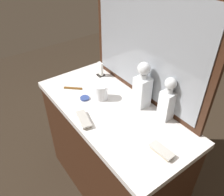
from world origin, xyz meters
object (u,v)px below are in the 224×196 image
object	(u,v)px
crystal_tumbler_center	(101,92)
porcelain_dish	(85,98)
silver_brush_far_right	(83,119)
napkin_holder	(101,70)
crystal_decanter_far_left	(142,89)
crystal_decanter_left	(167,103)
silver_brush_far_left	(162,151)
tortoiseshell_comb	(73,88)

from	to	relation	value
crystal_tumbler_center	porcelain_dish	bearing A→B (deg)	-121.77
silver_brush_far_right	napkin_holder	world-z (taller)	napkin_holder
silver_brush_far_right	porcelain_dish	xyz separation A→B (m)	(-0.18, 0.12, -0.01)
crystal_decanter_far_left	napkin_holder	distance (m)	0.46
porcelain_dish	crystal_decanter_far_left	bearing A→B (deg)	44.30
crystal_decanter_left	crystal_tumbler_center	xyz separation A→B (m)	(-0.39, -0.20, -0.07)
silver_brush_far_right	porcelain_dish	size ratio (longest dim) A/B	2.65
crystal_decanter_far_left	crystal_tumbler_center	bearing A→B (deg)	-141.50
silver_brush_far_left	porcelain_dish	bearing A→B (deg)	-172.58
crystal_tumbler_center	tortoiseshell_comb	size ratio (longest dim) A/B	0.93
crystal_decanter_far_left	crystal_tumbler_center	world-z (taller)	crystal_decanter_far_left
crystal_decanter_left	silver_brush_far_left	size ratio (longest dim) A/B	2.04
napkin_holder	crystal_decanter_far_left	bearing A→B (deg)	0.78
crystal_decanter_far_left	napkin_holder	size ratio (longest dim) A/B	2.79
crystal_decanter_far_left	silver_brush_far_right	size ratio (longest dim) A/B	1.88
crystal_tumbler_center	napkin_holder	xyz separation A→B (m)	(-0.25, 0.16, 0.00)
silver_brush_far_left	silver_brush_far_right	xyz separation A→B (m)	(-0.44, -0.20, 0.00)
crystal_decanter_left	silver_brush_far_right	size ratio (longest dim) A/B	1.71
crystal_decanter_far_left	crystal_tumbler_center	xyz separation A→B (m)	(-0.21, -0.17, -0.08)
napkin_holder	porcelain_dish	bearing A→B (deg)	-53.73
porcelain_dish	napkin_holder	bearing A→B (deg)	126.27
crystal_decanter_far_left	crystal_decanter_left	bearing A→B (deg)	10.84
crystal_decanter_left	porcelain_dish	size ratio (longest dim) A/B	4.52
porcelain_dish	tortoiseshell_comb	distance (m)	0.16
crystal_decanter_left	crystal_tumbler_center	size ratio (longest dim) A/B	2.75
crystal_decanter_left	silver_brush_far_right	bearing A→B (deg)	-122.63
crystal_decanter_left	tortoiseshell_comb	distance (m)	0.68
silver_brush_far_left	napkin_holder	distance (m)	0.83
crystal_decanter_far_left	napkin_holder	world-z (taller)	crystal_decanter_far_left
silver_brush_far_right	napkin_holder	distance (m)	0.53
crystal_tumbler_center	silver_brush_far_right	size ratio (longest dim) A/B	0.62
silver_brush_far_right	tortoiseshell_comb	bearing A→B (deg)	161.46
crystal_decanter_far_left	silver_brush_far_left	size ratio (longest dim) A/B	2.24
crystal_decanter_far_left	porcelain_dish	world-z (taller)	crystal_decanter_far_left
napkin_holder	crystal_decanter_left	bearing A→B (deg)	3.64
crystal_decanter_left	napkin_holder	world-z (taller)	crystal_decanter_left
crystal_tumbler_center	porcelain_dish	distance (m)	0.12
crystal_decanter_far_left	silver_brush_far_right	world-z (taller)	crystal_decanter_far_left
crystal_decanter_far_left	crystal_tumbler_center	distance (m)	0.28
silver_brush_far_right	tortoiseshell_comb	size ratio (longest dim) A/B	1.50
crystal_decanter_left	napkin_holder	size ratio (longest dim) A/B	2.54
tortoiseshell_comb	napkin_holder	world-z (taller)	napkin_holder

